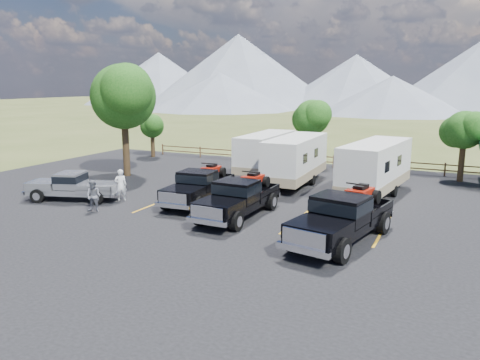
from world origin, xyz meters
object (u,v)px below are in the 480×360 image
at_px(rig_left, 200,185).
at_px(person_b, 94,196).
at_px(trailer_right, 375,168).
at_px(trailer_center, 296,160).
at_px(person_a, 121,185).
at_px(tree_big_nw, 123,97).
at_px(trailer_left, 266,153).
at_px(pickup_silver, 73,186).
at_px(rig_right, 343,216).
at_px(rig_center, 239,197).

distance_m(rig_left, person_b, 5.60).
bearing_deg(trailer_right, trailer_center, 177.45).
bearing_deg(rig_left, person_a, -163.37).
bearing_deg(trailer_right, person_b, -134.28).
bearing_deg(tree_big_nw, rig_left, -27.31).
bearing_deg(rig_left, tree_big_nw, 148.64).
relative_size(trailer_left, person_a, 4.71).
distance_m(trailer_center, pickup_silver, 13.63).
height_order(trailer_center, pickup_silver, trailer_center).
xyz_separation_m(rig_left, person_b, (-3.91, -4.01, -0.15)).
distance_m(rig_right, person_a, 12.91).
bearing_deg(trailer_center, tree_big_nw, -170.48).
xyz_separation_m(rig_left, trailer_left, (0.26, 9.02, 0.57)).
bearing_deg(rig_right, pickup_silver, -170.92).
height_order(trailer_left, person_a, trailer_left).
relative_size(trailer_right, pickup_silver, 1.64).
bearing_deg(person_b, trailer_left, 58.40).
distance_m(rig_left, rig_center, 3.56).
bearing_deg(trailer_left, rig_left, -92.03).
bearing_deg(rig_right, tree_big_nw, 167.35).
bearing_deg(person_a, pickup_silver, -21.76).
height_order(pickup_silver, person_b, person_b).
height_order(rig_center, trailer_left, trailer_left).
xyz_separation_m(person_a, person_b, (0.26, -2.43, -0.08)).
height_order(person_a, person_b, person_a).
relative_size(trailer_center, person_b, 5.40).
distance_m(trailer_center, trailer_right, 5.24).
relative_size(rig_center, trailer_center, 0.70).
bearing_deg(tree_big_nw, trailer_left, 27.45).
bearing_deg(trailer_left, trailer_right, -21.94).
bearing_deg(pickup_silver, rig_center, 76.75).
relative_size(rig_center, trailer_left, 0.74).
bearing_deg(trailer_center, rig_right, -62.45).
bearing_deg(rig_right, rig_center, 175.73).
bearing_deg(person_b, rig_left, 31.85).
relative_size(person_a, person_b, 1.09).
xyz_separation_m(rig_center, person_a, (-7.34, 0.03, -0.10)).
xyz_separation_m(rig_center, trailer_right, (5.26, 7.39, 0.64)).
relative_size(tree_big_nw, rig_center, 1.25).
height_order(rig_center, person_a, rig_center).
bearing_deg(rig_center, rig_right, -13.67).
bearing_deg(trailer_center, trailer_right, -11.09).
bearing_deg(pickup_silver, trailer_right, 100.02).
distance_m(tree_big_nw, pickup_silver, 8.68).
distance_m(tree_big_nw, rig_center, 13.97).
bearing_deg(rig_left, trailer_right, 30.39).
relative_size(tree_big_nw, rig_right, 1.12).
relative_size(rig_right, trailer_center, 0.79).
relative_size(trailer_right, person_b, 5.51).
bearing_deg(tree_big_nw, trailer_right, 4.56).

